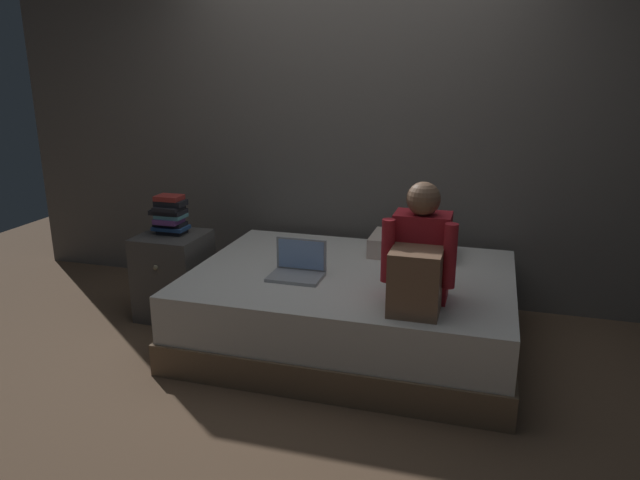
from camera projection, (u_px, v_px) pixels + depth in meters
The scene contains 8 objects.
ground_plane at pixel (307, 359), 3.59m from camera, with size 8.00×8.00×0.00m, color brown.
wall_back at pixel (356, 118), 4.31m from camera, with size 5.60×0.10×2.70m, color #605B56.
bed at pixel (351, 308), 3.74m from camera, with size 2.00×1.50×0.48m.
nightstand at pixel (174, 275), 4.14m from camera, with size 0.44×0.46×0.60m.
person_sitting at pixel (419, 259), 3.11m from camera, with size 0.39×0.44×0.66m.
laptop at pixel (298, 268), 3.57m from camera, with size 0.32×0.23×0.22m.
pillow at pixel (413, 245), 3.98m from camera, with size 0.56×0.36×0.13m, color beige.
book_stack at pixel (170, 215), 4.05m from camera, with size 0.24×0.17×0.27m.
Camera 1 is at (0.99, -3.08, 1.72)m, focal length 33.06 mm.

